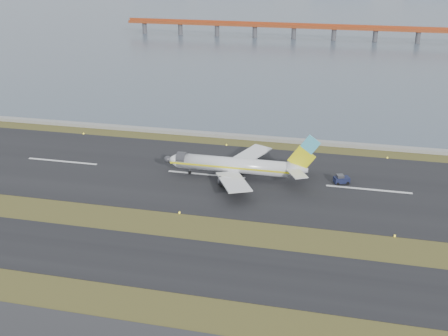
{
  "coord_description": "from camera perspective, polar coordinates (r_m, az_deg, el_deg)",
  "views": [
    {
      "loc": [
        34.54,
        -96.45,
        54.66
      ],
      "look_at": [
        6.49,
        22.0,
        5.62
      ],
      "focal_mm": 45.0,
      "sensor_mm": 36.0,
      "label": 1
    }
  ],
  "objects": [
    {
      "name": "ground",
      "position": [
        116.12,
        -5.66,
        -6.25
      ],
      "size": [
        1000.0,
        1000.0,
        0.0
      ],
      "primitive_type": "plane",
      "color": "#3B4619",
      "rests_on": "ground"
    },
    {
      "name": "runway_strip",
      "position": [
        142.0,
        -1.8,
        -0.68
      ],
      "size": [
        1000.0,
        45.0,
        0.1
      ],
      "primitive_type": "cube",
      "color": "black",
      "rests_on": "ground"
    },
    {
      "name": "bay_water",
      "position": [
        560.19,
        10.12,
        16.02
      ],
      "size": [
        1400.0,
        800.0,
        1.3
      ],
      "primitive_type": "cube",
      "color": "#455563",
      "rests_on": "ground"
    },
    {
      "name": "red_pier",
      "position": [
        349.97,
        11.14,
        13.77
      ],
      "size": [
        260.0,
        5.0,
        10.2
      ],
      "color": "#A03F1B",
      "rests_on": "ground"
    },
    {
      "name": "airliner",
      "position": [
        138.51,
        1.43,
        0.24
      ],
      "size": [
        38.52,
        32.89,
        12.8
      ],
      "color": "white",
      "rests_on": "ground"
    },
    {
      "name": "seawall",
      "position": [
        169.12,
        0.83,
        3.27
      ],
      "size": [
        1000.0,
        2.5,
        1.0
      ],
      "primitive_type": "cube",
      "color": "gray",
      "rests_on": "ground"
    },
    {
      "name": "pushback_tug",
      "position": [
        139.36,
        11.83,
        -1.13
      ],
      "size": [
        4.18,
        3.31,
        2.35
      ],
      "rotation": [
        0.0,
        0.0,
        0.39
      ],
      "color": "#141837",
      "rests_on": "ground"
    },
    {
      "name": "taxiway_strip",
      "position": [
        106.33,
        -7.75,
        -9.18
      ],
      "size": [
        1000.0,
        18.0,
        0.1
      ],
      "primitive_type": "cube",
      "color": "black",
      "rests_on": "ground"
    }
  ]
}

